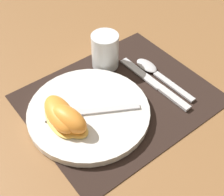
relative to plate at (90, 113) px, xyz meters
The scene contains 9 objects.
ground_plane 0.08m from the plate, ahead, with size 3.00×3.00×0.00m, color olive.
placemat 0.08m from the plate, ahead, with size 0.40×0.33×0.00m.
plate is the anchor object (origin of this frame).
juice_glass 0.17m from the plate, 41.70° to the left, with size 0.07×0.07×0.09m.
knife 0.18m from the plate, ahead, with size 0.02×0.22×0.01m.
spoon 0.20m from the plate, ahead, with size 0.04×0.18×0.01m.
fork 0.02m from the plate, behind, with size 0.18×0.12×0.00m.
citrus_wedge_0 0.07m from the plate, 165.53° to the left, with size 0.07×0.12×0.04m.
citrus_wedge_1 0.06m from the plate, behind, with size 0.07×0.10×0.05m.
Camera 1 is at (-0.31, -0.37, 0.52)m, focal length 50.00 mm.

